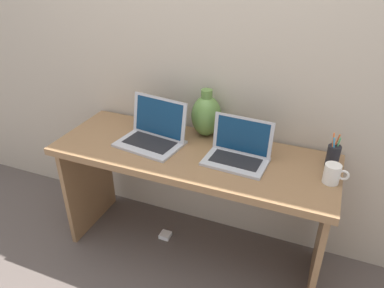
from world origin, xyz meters
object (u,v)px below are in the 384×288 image
(pen_cup, at_px, (333,156))
(power_brick, at_px, (165,235))
(green_vase, at_px, (206,115))
(coffee_mug, at_px, (333,174))
(laptop_left, at_px, (154,132))
(laptop_right, at_px, (239,149))

(pen_cup, xyz_separation_m, power_brick, (-0.93, -0.11, -0.78))
(green_vase, height_order, power_brick, green_vase)
(coffee_mug, bearing_deg, pen_cup, 93.44)
(laptop_left, relative_size, laptop_right, 1.15)
(laptop_right, bearing_deg, coffee_mug, -4.80)
(green_vase, bearing_deg, coffee_mug, -17.97)
(pen_cup, bearing_deg, laptop_left, -173.36)
(coffee_mug, distance_m, pen_cup, 0.16)
(laptop_right, bearing_deg, power_brick, 179.04)
(laptop_left, bearing_deg, pen_cup, 6.64)
(green_vase, distance_m, power_brick, 0.89)
(green_vase, distance_m, pen_cup, 0.73)
(coffee_mug, distance_m, power_brick, 1.22)
(laptop_right, distance_m, pen_cup, 0.48)
(laptop_left, distance_m, green_vase, 0.32)
(pen_cup, relative_size, power_brick, 2.69)
(laptop_left, height_order, power_brick, laptop_left)
(laptop_right, height_order, green_vase, green_vase)
(laptop_right, height_order, power_brick, laptop_right)
(laptop_right, relative_size, power_brick, 4.83)
(laptop_right, distance_m, coffee_mug, 0.48)
(green_vase, relative_size, power_brick, 4.08)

